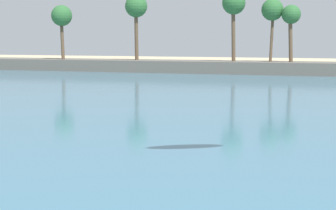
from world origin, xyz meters
TOP-DOWN VIEW (x-y plane):
  - sea at (0.00, 58.44)m, footprint 220.00×104.28m
  - palm_headland at (5.22, 70.59)m, footprint 115.73×6.14m

SIDE VIEW (x-z plane):
  - sea at x=0.00m, z-range 0.00..0.06m
  - palm_headland at x=5.22m, z-range -3.28..9.57m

